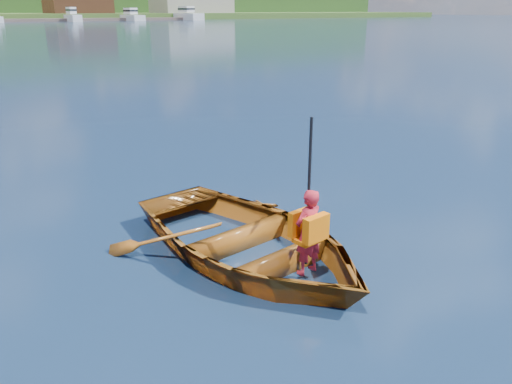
{
  "coord_description": "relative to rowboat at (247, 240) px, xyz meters",
  "views": [
    {
      "loc": [
        -2.74,
        -4.6,
        2.99
      ],
      "look_at": [
        0.53,
        0.21,
        0.86
      ],
      "focal_mm": 35.0,
      "sensor_mm": 36.0,
      "label": 1
    }
  ],
  "objects": [
    {
      "name": "rowboat",
      "position": [
        0.0,
        0.0,
        0.0
      ],
      "size": [
        3.12,
        4.07,
        0.78
      ],
      "color": "#683D0B",
      "rests_on": "ground"
    },
    {
      "name": "child_paddler",
      "position": [
        0.26,
        -0.88,
        0.39
      ],
      "size": [
        0.4,
        0.37,
        1.79
      ],
      "color": "#B01D2E",
      "rests_on": "ground"
    },
    {
      "name": "ground",
      "position": [
        -0.39,
        -0.21,
        -0.24
      ],
      "size": [
        600.0,
        600.0,
        0.0
      ],
      "color": "#153148",
      "rests_on": "ground"
    }
  ]
}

